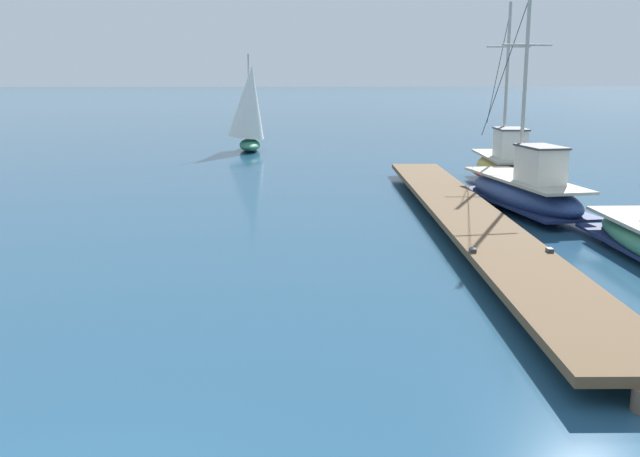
# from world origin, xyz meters

# --- Properties ---
(floating_dock) EXTENTS (2.51, 21.46, 0.53)m
(floating_dock) POSITION_xyz_m (6.99, 13.66, 0.36)
(floating_dock) COLOR brown
(floating_dock) RESTS_ON ground
(fishing_boat_0) EXTENTS (2.63, 6.42, 6.57)m
(fishing_boat_0) POSITION_xyz_m (9.30, 16.18, 0.63)
(fishing_boat_0) COLOR navy
(fishing_boat_0) RESTS_ON ground
(fishing_boat_2) EXTENTS (2.00, 5.65, 6.55)m
(fishing_boat_2) POSITION_xyz_m (10.25, 21.52, 0.69)
(fishing_boat_2) COLOR gold
(fishing_boat_2) RESTS_ON ground
(distant_sailboat) EXTENTS (2.34, 3.82, 5.00)m
(distant_sailboat) POSITION_xyz_m (0.24, 33.76, 2.22)
(distant_sailboat) COLOR #337556
(distant_sailboat) RESTS_ON ground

